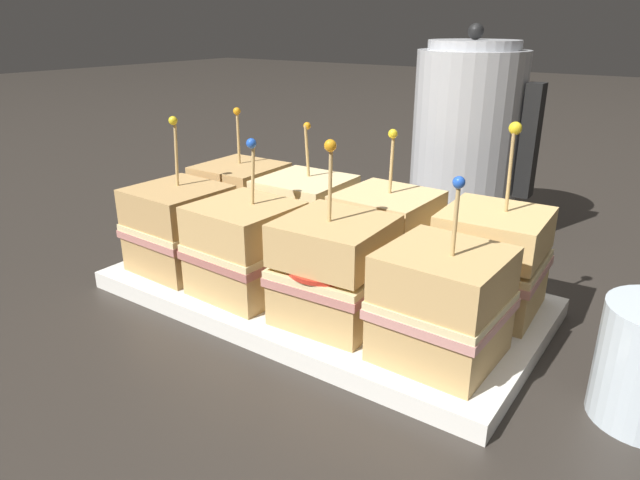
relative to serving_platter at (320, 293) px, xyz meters
name	(u,v)px	position (x,y,z in m)	size (l,w,h in m)	color
ground_plane	(320,301)	(0.00, 0.00, -0.01)	(6.00, 6.00, 0.00)	#2D2823
serving_platter	(320,293)	(0.00, 0.00, 0.00)	(0.44, 0.23, 0.02)	white
sandwich_front_far_left	(180,228)	(-0.15, -0.05, 0.05)	(0.10, 0.10, 0.16)	tan
sandwich_front_center_left	(246,248)	(-0.05, -0.05, 0.05)	(0.10, 0.10, 0.15)	tan
sandwich_front_center_right	(334,270)	(0.05, -0.05, 0.06)	(0.10, 0.10, 0.17)	tan
sandwich_front_far_right	(442,304)	(0.15, -0.05, 0.05)	(0.10, 0.10, 0.15)	tan
sandwich_back_far_left	(241,203)	(-0.15, 0.05, 0.06)	(0.10, 0.10, 0.16)	tan
sandwich_back_center_left	(305,219)	(-0.05, 0.05, 0.06)	(0.10, 0.10, 0.15)	beige
sandwich_back_center_right	(386,238)	(0.05, 0.05, 0.06)	(0.10, 0.10, 0.16)	#DBB77A
sandwich_back_far_right	(491,260)	(0.16, 0.05, 0.06)	(0.10, 0.10, 0.18)	tan
kettle_steel	(467,140)	(0.03, 0.30, 0.11)	(0.16, 0.14, 0.27)	#B7BABF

